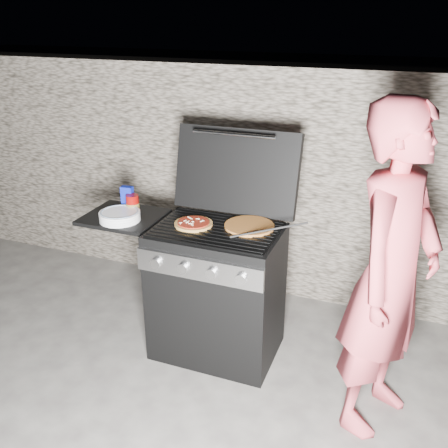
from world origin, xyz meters
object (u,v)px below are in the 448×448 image
(gas_grill, at_px, (183,285))
(pizza_topped, at_px, (194,223))
(person, at_px, (391,275))
(sauce_jar, at_px, (133,204))

(gas_grill, bearing_deg, pizza_topped, -1.01)
(gas_grill, relative_size, person, 0.74)
(sauce_jar, height_order, person, person)
(gas_grill, xyz_separation_m, pizza_topped, (0.09, -0.00, 0.47))
(pizza_topped, xyz_separation_m, person, (1.21, -0.22, -0.02))
(pizza_topped, relative_size, sauce_jar, 1.85)
(pizza_topped, bearing_deg, sauce_jar, 173.47)
(gas_grill, height_order, person, person)
(pizza_topped, bearing_deg, gas_grill, 178.99)
(pizza_topped, height_order, sauce_jar, sauce_jar)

